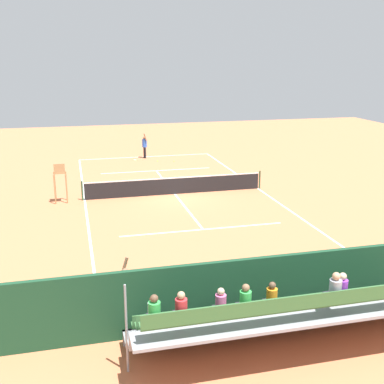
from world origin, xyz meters
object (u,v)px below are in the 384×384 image
(equipment_bag, at_px, (293,300))
(tennis_racket, at_px, (135,160))
(tennis_ball_near, at_px, (174,161))
(bleacher_stand, at_px, (292,312))
(tennis_player, at_px, (145,145))
(umpire_chair, at_px, (60,178))
(courtside_bench, at_px, (350,280))
(tennis_net, at_px, (175,186))
(tennis_ball_far, at_px, (158,161))
(line_judge, at_px, (126,289))

(equipment_bag, height_order, tennis_racket, equipment_bag)
(equipment_bag, height_order, tennis_ball_near, equipment_bag)
(bleacher_stand, height_order, tennis_player, bleacher_stand)
(equipment_bag, xyz_separation_m, tennis_ball_near, (-0.88, -22.04, -0.15))
(umpire_chair, height_order, courtside_bench, umpire_chair)
(tennis_net, relative_size, tennis_ball_far, 156.06)
(bleacher_stand, xyz_separation_m, equipment_bag, (-1.00, -1.95, -0.79))
(tennis_player, xyz_separation_m, tennis_ball_near, (-1.87, 1.90, -0.98))
(tennis_ball_near, bearing_deg, tennis_racket, -26.27)
(bleacher_stand, xyz_separation_m, tennis_ball_far, (-0.72, -24.34, -0.93))
(bleacher_stand, relative_size, tennis_racket, 15.60)
(equipment_bag, bearing_deg, courtside_bench, -176.42)
(tennis_racket, bearing_deg, bleacher_stand, 91.87)
(tennis_net, distance_m, bleacher_stand, 15.36)
(tennis_ball_far, bearing_deg, tennis_player, -65.53)
(tennis_ball_near, distance_m, line_judge, 22.57)
(tennis_net, bearing_deg, tennis_ball_far, -93.89)
(tennis_ball_near, relative_size, line_judge, 0.03)
(bleacher_stand, bearing_deg, umpire_chair, -68.19)
(bleacher_stand, distance_m, equipment_bag, 2.33)
(umpire_chair, height_order, tennis_player, umpire_chair)
(tennis_net, height_order, equipment_bag, tennis_net)
(tennis_net, height_order, umpire_chair, umpire_chair)
(umpire_chair, relative_size, courtside_bench, 1.19)
(tennis_player, xyz_separation_m, tennis_ball_far, (-0.71, 1.55, -0.98))
(tennis_net, height_order, tennis_ball_far, tennis_net)
(line_judge, bearing_deg, tennis_racket, -98.16)
(tennis_net, xyz_separation_m, line_judge, (4.24, 13.09, 0.51))
(tennis_net, distance_m, equipment_bag, 13.43)
(bleacher_stand, distance_m, line_judge, 4.72)
(umpire_chair, distance_m, tennis_ball_near, 11.92)
(umpire_chair, xyz_separation_m, tennis_racket, (-5.27, -10.10, -1.30))
(courtside_bench, height_order, tennis_ball_near, courtside_bench)
(tennis_ball_near, bearing_deg, tennis_player, -45.40)
(line_judge, bearing_deg, tennis_ball_near, -105.48)
(tennis_player, distance_m, line_judge, 23.99)
(equipment_bag, bearing_deg, tennis_player, -87.62)
(bleacher_stand, relative_size, tennis_ball_near, 137.27)
(equipment_bag, distance_m, tennis_player, 23.97)
(line_judge, bearing_deg, equipment_bag, 176.52)
(umpire_chair, relative_size, line_judge, 1.11)
(tennis_player, bearing_deg, courtside_bench, 97.29)
(tennis_net, bearing_deg, equipment_bag, 93.83)
(bleacher_stand, height_order, tennis_racket, bleacher_stand)
(courtside_bench, height_order, tennis_player, tennis_player)
(equipment_bag, xyz_separation_m, tennis_racket, (1.83, -23.38, -0.16))
(bleacher_stand, xyz_separation_m, tennis_racket, (0.83, -25.33, -0.95))
(tennis_racket, height_order, line_judge, line_judge)
(tennis_ball_far, bearing_deg, tennis_racket, -32.74)
(courtside_bench, distance_m, tennis_ball_far, 22.38)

